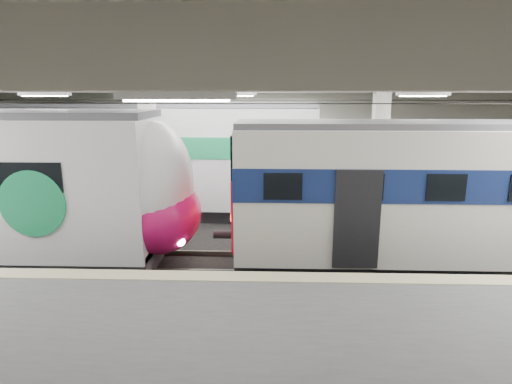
{
  "coord_description": "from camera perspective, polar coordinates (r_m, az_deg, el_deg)",
  "views": [
    {
      "loc": [
        1.26,
        -11.82,
        4.99
      ],
      "look_at": [
        0.82,
        1.0,
        2.0
      ],
      "focal_mm": 30.0,
      "sensor_mm": 36.0,
      "label": 1
    }
  ],
  "objects": [
    {
      "name": "station_hall",
      "position": [
        10.31,
        -5.07,
        3.32
      ],
      "size": [
        36.0,
        24.0,
        5.75
      ],
      "color": "black",
      "rests_on": "ground"
    },
    {
      "name": "far_train",
      "position": [
        18.33,
        -15.21,
        4.44
      ],
      "size": [
        14.53,
        3.46,
        4.59
      ],
      "rotation": [
        0.0,
        0.0,
        -0.04
      ],
      "color": "white",
      "rests_on": "ground"
    },
    {
      "name": "older_rer",
      "position": [
        13.25,
        25.51,
        -0.25
      ],
      "size": [
        12.72,
        2.81,
        4.23
      ],
      "color": "silver",
      "rests_on": "ground"
    }
  ]
}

